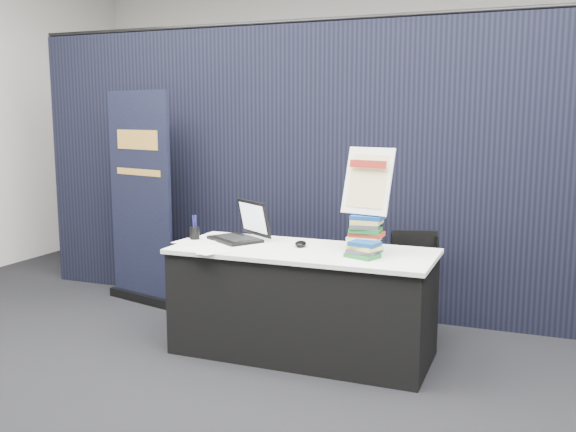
# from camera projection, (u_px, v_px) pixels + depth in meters

# --- Properties ---
(floor) EXTENTS (8.00, 8.00, 0.00)m
(floor) POSITION_uv_depth(u_px,v_px,m) (271.00, 383.00, 4.01)
(floor) COLOR black
(floor) RESTS_ON ground
(wall_back) EXTENTS (8.00, 0.02, 3.50)m
(wall_back) POSITION_uv_depth(u_px,v_px,m) (407.00, 107.00, 7.40)
(wall_back) COLOR beige
(wall_back) RESTS_ON floor
(drape_partition) EXTENTS (6.00, 0.08, 2.40)m
(drape_partition) POSITION_uv_depth(u_px,v_px,m) (347.00, 171.00, 5.29)
(drape_partition) COLOR black
(drape_partition) RESTS_ON floor
(display_table) EXTENTS (1.80, 0.75, 0.75)m
(display_table) POSITION_uv_depth(u_px,v_px,m) (302.00, 302.00, 4.45)
(display_table) COLOR black
(display_table) RESTS_ON floor
(laptop) EXTENTS (0.47, 0.48, 0.29)m
(laptop) POSITION_uv_depth(u_px,v_px,m) (238.00, 231.00, 4.73)
(laptop) COLOR black
(laptop) RESTS_ON display_table
(mouse) EXTENTS (0.11, 0.14, 0.04)m
(mouse) POSITION_uv_depth(u_px,v_px,m) (301.00, 244.00, 4.48)
(mouse) COLOR black
(mouse) RESTS_ON display_table
(brochure_left) EXTENTS (0.30, 0.23, 0.00)m
(brochure_left) POSITION_uv_depth(u_px,v_px,m) (195.00, 242.00, 4.63)
(brochure_left) COLOR silver
(brochure_left) RESTS_ON display_table
(brochure_mid) EXTENTS (0.37, 0.32, 0.00)m
(brochure_mid) POSITION_uv_depth(u_px,v_px,m) (205.00, 250.00, 4.36)
(brochure_mid) COLOR white
(brochure_mid) RESTS_ON display_table
(brochure_right) EXTENTS (0.35, 0.31, 0.00)m
(brochure_right) POSITION_uv_depth(u_px,v_px,m) (218.00, 251.00, 4.33)
(brochure_right) COLOR silver
(brochure_right) RESTS_ON display_table
(pen_cup) EXTENTS (0.09, 0.09, 0.09)m
(pen_cup) POSITION_uv_depth(u_px,v_px,m) (195.00, 233.00, 4.73)
(pen_cup) COLOR black
(pen_cup) RESTS_ON display_table
(book_stack_tall) EXTENTS (0.22, 0.18, 0.25)m
(book_stack_tall) POSITION_uv_depth(u_px,v_px,m) (366.00, 234.00, 4.26)
(book_stack_tall) COLOR #1C5E6B
(book_stack_tall) RESTS_ON display_table
(book_stack_short) EXTENTS (0.22, 0.19, 0.11)m
(book_stack_short) POSITION_uv_depth(u_px,v_px,m) (364.00, 249.00, 4.13)
(book_stack_short) COLOR #1C6B28
(book_stack_short) RESTS_ON display_table
(info_sign) EXTENTS (0.36, 0.20, 0.46)m
(info_sign) POSITION_uv_depth(u_px,v_px,m) (368.00, 182.00, 4.23)
(info_sign) COLOR black
(info_sign) RESTS_ON book_stack_tall
(pullup_banner) EXTENTS (0.79, 0.30, 1.87)m
(pullup_banner) POSITION_uv_depth(u_px,v_px,m) (141.00, 210.00, 5.64)
(pullup_banner) COLOR black
(pullup_banner) RESTS_ON floor
(stacking_chair) EXTENTS (0.44, 0.46, 0.79)m
(stacking_chair) POSITION_uv_depth(u_px,v_px,m) (410.00, 280.00, 4.80)
(stacking_chair) COLOR black
(stacking_chair) RESTS_ON floor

